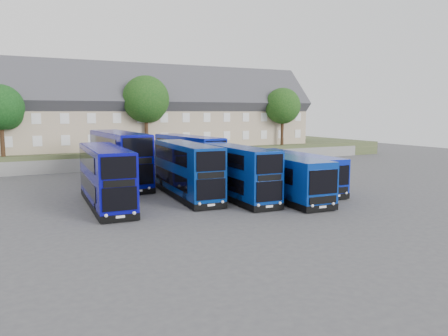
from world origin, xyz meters
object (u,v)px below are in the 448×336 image
at_px(dd_front_left, 106,178).
at_px(tree_mid, 147,101).
at_px(tree_west, 2,109).
at_px(coach_east_a, 277,176).
at_px(dd_front_mid, 187,171).
at_px(tree_east, 283,107).
at_px(tree_far, 289,106).

relative_size(dd_front_left, tree_mid, 1.18).
relative_size(dd_front_left, tree_west, 1.41).
bearing_deg(tree_mid, dd_front_left, -114.79).
bearing_deg(coach_east_a, dd_front_mid, 157.74).
height_order(dd_front_mid, coach_east_a, dd_front_mid).
relative_size(tree_east, tree_far, 0.94).
distance_m(dd_front_left, tree_mid, 24.22).
distance_m(dd_front_mid, tree_east, 31.41).
xyz_separation_m(tree_west, tree_mid, (16.00, 0.50, 1.02)).
xyz_separation_m(coach_east_a, tree_west, (-19.08, 23.47, 5.39)).
relative_size(dd_front_mid, tree_far, 1.25).
relative_size(tree_mid, tree_far, 1.06).
bearing_deg(tree_east, tree_far, 49.40).
distance_m(dd_front_mid, tree_mid, 21.90).
bearing_deg(tree_far, coach_east_a, -126.95).
relative_size(dd_front_left, tree_far, 1.25).
height_order(coach_east_a, tree_mid, tree_mid).
bearing_deg(tree_mid, tree_west, -178.21).
xyz_separation_m(dd_front_mid, tree_west, (-12.62, 20.30, 4.96)).
distance_m(dd_front_left, tree_west, 22.26).
bearing_deg(tree_far, tree_west, -170.54).
relative_size(dd_front_left, dd_front_mid, 1.00).
height_order(coach_east_a, tree_west, tree_west).
bearing_deg(coach_east_a, tree_east, 58.13).
height_order(dd_front_left, tree_west, tree_west).
distance_m(coach_east_a, tree_west, 30.73).
xyz_separation_m(tree_west, tree_far, (42.00, 7.00, 0.68)).
distance_m(coach_east_a, tree_east, 29.50).
relative_size(coach_east_a, tree_east, 1.53).
bearing_deg(dd_front_mid, tree_east, 45.13).
distance_m(tree_east, tree_far, 9.23).
relative_size(tree_west, tree_far, 0.88).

